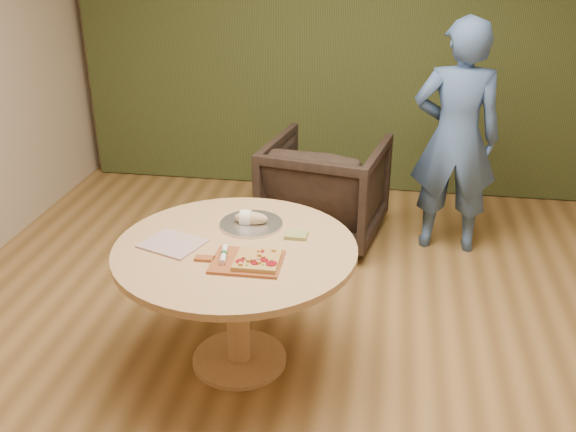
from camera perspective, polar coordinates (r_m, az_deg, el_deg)
The scene contains 12 objects.
room_shell at distance 2.98m, azimuth 0.94°, elevation 6.85°, with size 5.04×6.04×2.84m.
curtain at distance 5.80m, azimuth 5.25°, elevation 15.72°, with size 4.80×0.14×2.78m, color #2C3417.
pedestal_table at distance 3.48m, azimuth -4.63°, elevation -4.74°, with size 1.30×1.30×0.75m.
pizza_paddle at distance 3.24m, azimuth -3.85°, elevation -4.06°, with size 0.45×0.28×0.01m.
flatbread_pizza at distance 3.21m, azimuth -2.75°, elevation -3.93°, with size 0.22×0.22×0.04m.
cutlery_roll at distance 3.27m, azimuth -5.72°, elevation -3.40°, with size 0.06×0.20×0.03m.
newspaper at distance 3.47m, azimuth -10.21°, elevation -2.43°, with size 0.30×0.25×0.01m, color silver.
serving_tray at distance 3.63m, azimuth -3.28°, elevation -0.70°, with size 0.36×0.36×0.02m.
bread_roll at distance 3.61m, azimuth -3.43°, elevation -0.18°, with size 0.19×0.09×0.09m.
green_packet at distance 3.49m, azimuth 0.74°, elevation -1.69°, with size 0.12×0.10×0.02m, color olive.
armchair at distance 5.01m, azimuth 3.33°, elevation 2.86°, with size 0.86×0.81×0.89m, color black.
person_standing at distance 4.84m, azimuth 14.68°, elevation 6.69°, with size 0.64×0.42×1.74m, color #3E5D94.
Camera 1 is at (0.40, -2.81, 2.33)m, focal length 40.00 mm.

